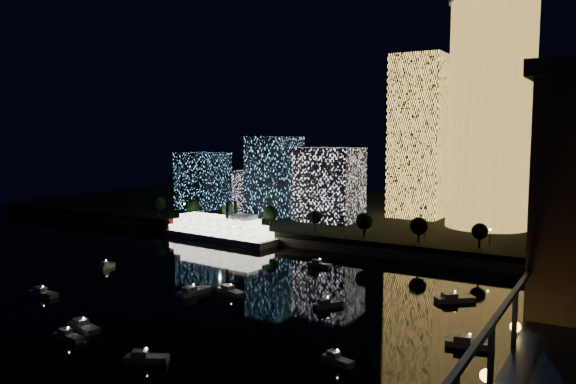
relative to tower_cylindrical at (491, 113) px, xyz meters
name	(u,v)px	position (x,y,z in m)	size (l,w,h in m)	color
ground	(243,326)	(-23.08, -132.65, -49.50)	(520.00, 520.00, 0.00)	black
far_bank	(447,220)	(-23.08, 27.35, -47.00)	(420.00, 160.00, 5.00)	black
seawall	(384,252)	(-23.08, -50.65, -48.00)	(420.00, 6.00, 3.00)	#6B5E4C
tower_cylindrical	(491,113)	(0.00, 0.00, 0.00)	(34.00, 34.00, 88.74)	#FFBE51
tower_rectangular	(419,137)	(-32.70, 13.79, -9.12)	(22.24, 22.24, 70.75)	#FFBE51
midrise_blocks	(271,182)	(-91.88, -15.17, -29.55)	(93.86, 25.03, 35.55)	silver
riverboat	(215,229)	(-91.47, -56.54, -45.31)	(54.96, 16.19, 16.32)	silver
motorboats	(254,311)	(-25.83, -124.59, -48.68)	(126.34, 86.03, 2.78)	silver
esplanade_trees	(291,215)	(-63.70, -44.65, -39.03)	(166.17, 6.83, 8.91)	black
street_lamps	(313,218)	(-57.08, -38.65, -40.47)	(132.70, 0.70, 5.65)	black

